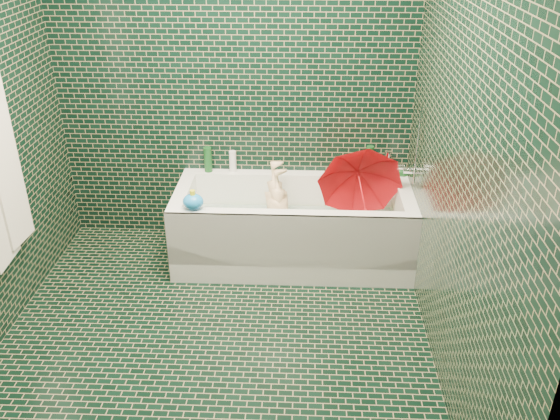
{
  "coord_description": "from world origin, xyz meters",
  "views": [
    {
      "loc": [
        0.52,
        -2.77,
        2.38
      ],
      "look_at": [
        0.36,
        0.82,
        0.5
      ],
      "focal_mm": 38.0,
      "sensor_mm": 36.0,
      "label": 1
    }
  ],
  "objects_px": {
    "child": "(280,218)",
    "umbrella": "(362,192)",
    "bathtub": "(293,234)",
    "rubber_duck": "(353,170)",
    "bath_toy": "(193,201)"
  },
  "relations": [
    {
      "from": "bathtub",
      "to": "child",
      "type": "distance_m",
      "value": 0.15
    },
    {
      "from": "child",
      "to": "umbrella",
      "type": "distance_m",
      "value": 0.64
    },
    {
      "from": "bathtub",
      "to": "bath_toy",
      "type": "distance_m",
      "value": 0.83
    },
    {
      "from": "bathtub",
      "to": "rubber_duck",
      "type": "distance_m",
      "value": 0.66
    },
    {
      "from": "umbrella",
      "to": "bath_toy",
      "type": "height_order",
      "value": "umbrella"
    },
    {
      "from": "umbrella",
      "to": "rubber_duck",
      "type": "bearing_deg",
      "value": 97.28
    },
    {
      "from": "child",
      "to": "umbrella",
      "type": "xyz_separation_m",
      "value": [
        0.58,
        -0.08,
        0.27
      ]
    },
    {
      "from": "rubber_duck",
      "to": "bath_toy",
      "type": "distance_m",
      "value": 1.25
    },
    {
      "from": "bathtub",
      "to": "umbrella",
      "type": "height_order",
      "value": "umbrella"
    },
    {
      "from": "child",
      "to": "bath_toy",
      "type": "xyz_separation_m",
      "value": [
        -0.56,
        -0.35,
        0.3
      ]
    },
    {
      "from": "child",
      "to": "rubber_duck",
      "type": "relative_size",
      "value": 6.57
    },
    {
      "from": "child",
      "to": "umbrella",
      "type": "relative_size",
      "value": 1.44
    },
    {
      "from": "bathtub",
      "to": "rubber_duck",
      "type": "bearing_deg",
      "value": 35.32
    },
    {
      "from": "child",
      "to": "umbrella",
      "type": "height_order",
      "value": "umbrella"
    },
    {
      "from": "bath_toy",
      "to": "rubber_duck",
      "type": "bearing_deg",
      "value": 40.34
    }
  ]
}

